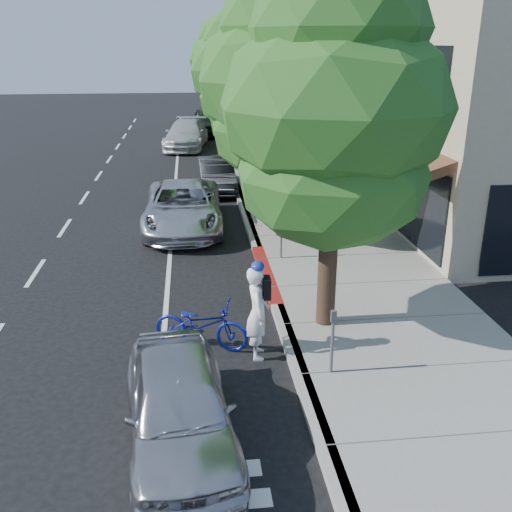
{
  "coord_description": "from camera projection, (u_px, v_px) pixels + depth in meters",
  "views": [
    {
      "loc": [
        -1.87,
        -12.91,
        5.9
      ],
      "look_at": [
        -0.5,
        -0.95,
        1.35
      ],
      "focal_mm": 40.0,
      "sensor_mm": 36.0,
      "label": 1
    }
  ],
  "objects": [
    {
      "name": "near_car_a",
      "position": [
        179.0,
        406.0,
        8.7
      ],
      "size": [
        2.0,
        4.13,
        1.36
      ],
      "primitive_type": "imported",
      "rotation": [
        0.0,
        0.0,
        0.1
      ],
      "color": "#B5B5BA",
      "rests_on": "ground"
    },
    {
      "name": "sidewalk",
      "position": [
        302.0,
        203.0,
        21.94
      ],
      "size": [
        4.6,
        56.0,
        0.15
      ],
      "primitive_type": "cube",
      "color": "gray",
      "rests_on": "ground"
    },
    {
      "name": "street_tree_3",
      "position": [
        245.0,
        72.0,
        27.66
      ],
      "size": [
        5.49,
        5.49,
        7.6
      ],
      "color": "black",
      "rests_on": "ground"
    },
    {
      "name": "street_tree_1",
      "position": [
        285.0,
        84.0,
        16.42
      ],
      "size": [
        5.15,
        5.15,
        7.82
      ],
      "color": "black",
      "rests_on": "ground"
    },
    {
      "name": "curb_red_segment",
      "position": [
        266.0,
        274.0,
        15.19
      ],
      "size": [
        0.32,
        4.0,
        0.15
      ],
      "primitive_type": "cube",
      "color": "maroon",
      "rests_on": "ground"
    },
    {
      "name": "dark_sedan",
      "position": [
        216.0,
        175.0,
        23.82
      ],
      "size": [
        1.58,
        4.07,
        1.32
      ],
      "primitive_type": "imported",
      "rotation": [
        0.0,
        0.0,
        0.05
      ],
      "color": "black",
      "rests_on": "ground"
    },
    {
      "name": "cyclist",
      "position": [
        258.0,
        313.0,
        11.09
      ],
      "size": [
        0.48,
        0.71,
        1.9
      ],
      "primitive_type": "imported",
      "rotation": [
        0.0,
        0.0,
        1.54
      ],
      "color": "white",
      "rests_on": "ground"
    },
    {
      "name": "dark_suv_far",
      "position": [
        210.0,
        121.0,
        38.14
      ],
      "size": [
        2.66,
        5.42,
        1.78
      ],
      "primitive_type": "imported",
      "rotation": [
        0.0,
        0.0,
        0.11
      ],
      "color": "black",
      "rests_on": "ground"
    },
    {
      "name": "pedestrian",
      "position": [
        325.0,
        177.0,
        21.95
      ],
      "size": [
        1.02,
        0.95,
        1.68
      ],
      "primitive_type": "imported",
      "rotation": [
        0.0,
        0.0,
        3.64
      ],
      "color": "black",
      "rests_on": "sidewalk"
    },
    {
      "name": "curb",
      "position": [
        242.0,
        204.0,
        21.7
      ],
      "size": [
        0.3,
        56.0,
        0.15
      ],
      "primitive_type": "cube",
      "color": "#9E998E",
      "rests_on": "ground"
    },
    {
      "name": "bicycle",
      "position": [
        201.0,
        325.0,
        11.54
      ],
      "size": [
        2.09,
        1.32,
        1.04
      ],
      "primitive_type": "imported",
      "rotation": [
        0.0,
        0.0,
        1.22
      ],
      "color": "navy",
      "rests_on": "ground"
    },
    {
      "name": "silver_suv",
      "position": [
        183.0,
        207.0,
        18.9
      ],
      "size": [
        2.59,
        5.46,
        1.5
      ],
      "primitive_type": "imported",
      "rotation": [
        0.0,
        0.0,
        -0.02
      ],
      "color": "silver",
      "rests_on": "ground"
    },
    {
      "name": "street_tree_5",
      "position": [
        228.0,
        61.0,
        38.78
      ],
      "size": [
        5.46,
        5.46,
        7.73
      ],
      "color": "black",
      "rests_on": "ground"
    },
    {
      "name": "storefront_building",
      "position": [
        401.0,
        89.0,
        30.8
      ],
      "size": [
        10.0,
        36.0,
        7.0
      ],
      "primitive_type": "cube",
      "color": "tan",
      "rests_on": "ground"
    },
    {
      "name": "street_tree_2",
      "position": [
        260.0,
        87.0,
        22.18
      ],
      "size": [
        4.87,
        4.87,
        7.05
      ],
      "color": "black",
      "rests_on": "ground"
    },
    {
      "name": "street_tree_0",
      "position": [
        335.0,
        112.0,
        10.89
      ],
      "size": [
        4.52,
        4.52,
        7.48
      ],
      "color": "black",
      "rests_on": "ground"
    },
    {
      "name": "street_tree_4",
      "position": [
        235.0,
        72.0,
        33.35
      ],
      "size": [
        3.93,
        3.93,
        6.71
      ],
      "color": "black",
      "rests_on": "ground"
    },
    {
      "name": "white_pickup",
      "position": [
        186.0,
        135.0,
        33.3
      ],
      "size": [
        2.9,
        5.67,
        1.58
      ],
      "primitive_type": "imported",
      "rotation": [
        0.0,
        0.0,
        -0.13
      ],
      "color": "silver",
      "rests_on": "ground"
    },
    {
      "name": "ground",
      "position": [
        271.0,
        292.0,
        14.29
      ],
      "size": [
        120.0,
        120.0,
        0.0
      ],
      "primitive_type": "plane",
      "color": "black",
      "rests_on": "ground"
    }
  ]
}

